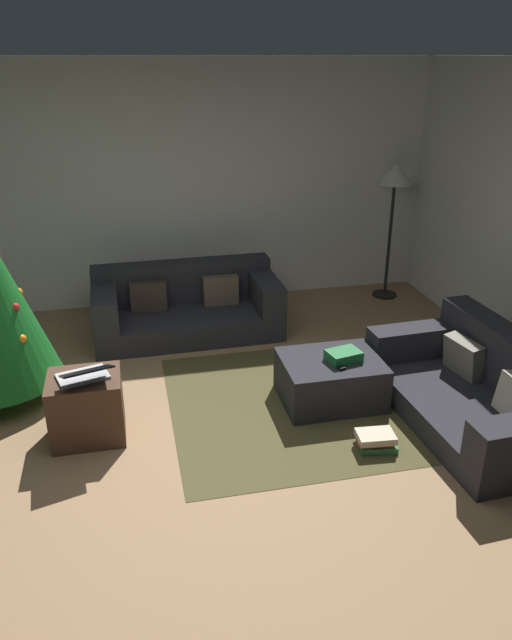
{
  "coord_description": "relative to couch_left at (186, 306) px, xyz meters",
  "views": [
    {
      "loc": [
        -0.31,
        -3.47,
        2.62
      ],
      "look_at": [
        0.61,
        0.66,
        0.75
      ],
      "focal_mm": 33.98,
      "sensor_mm": 36.0,
      "label": 1
    }
  ],
  "objects": [
    {
      "name": "book_stack",
      "position": [
        1.09,
        -2.35,
        -0.2
      ],
      "size": [
        0.31,
        0.25,
        0.13
      ],
      "color": "#387A47",
      "rests_on": "ground_plane"
    },
    {
      "name": "couch_right",
      "position": [
        2.03,
        -2.15,
        -0.01
      ],
      "size": [
        1.03,
        1.77,
        0.67
      ],
      "rotation": [
        0.0,
        0.0,
        1.62
      ],
      "color": "#26262B",
      "rests_on": "ground_plane"
    },
    {
      "name": "laptop",
      "position": [
        -0.91,
        -1.8,
        0.29
      ],
      "size": [
        0.44,
        0.46,
        0.18
      ],
      "color": "silver",
      "rests_on": "side_table"
    },
    {
      "name": "gift_box",
      "position": [
        1.07,
        -1.68,
        0.15
      ],
      "size": [
        0.29,
        0.24,
        0.09
      ],
      "primitive_type": "cube",
      "rotation": [
        0.0,
        0.0,
        0.21
      ],
      "color": "#19662D",
      "rests_on": "ottoman"
    },
    {
      "name": "ground_plane",
      "position": [
        -0.23,
        -2.24,
        -0.26
      ],
      "size": [
        6.4,
        6.4,
        0.0
      ],
      "primitive_type": "plane",
      "color": "#93704C"
    },
    {
      "name": "side_table",
      "position": [
        -0.93,
        -1.74,
        -0.01
      ],
      "size": [
        0.52,
        0.44,
        0.49
      ],
      "primitive_type": "cube",
      "color": "#4C3323",
      "rests_on": "ground_plane"
    },
    {
      "name": "area_rug",
      "position": [
        0.99,
        -1.64,
        -0.26
      ],
      "size": [
        2.6,
        2.0,
        0.01
      ],
      "primitive_type": "cube",
      "color": "#4A4425",
      "rests_on": "ground_plane"
    },
    {
      "name": "rear_partition",
      "position": [
        -0.23,
        0.9,
        1.04
      ],
      "size": [
        6.4,
        0.12,
        2.6
      ],
      "primitive_type": "cube",
      "color": "silver",
      "rests_on": "ground_plane"
    },
    {
      "name": "corner_lamp",
      "position": [
        2.39,
        0.46,
        1.05
      ],
      "size": [
        0.36,
        0.36,
        1.55
      ],
      "color": "black",
      "rests_on": "ground_plane"
    },
    {
      "name": "ottoman",
      "position": [
        0.99,
        -1.64,
        -0.08
      ],
      "size": [
        0.79,
        0.64,
        0.37
      ],
      "primitive_type": "cube",
      "color": "#26262B",
      "rests_on": "ground_plane"
    },
    {
      "name": "tv_remote",
      "position": [
        1.0,
        -1.75,
        0.12
      ],
      "size": [
        0.09,
        0.17,
        0.02
      ],
      "primitive_type": "cube",
      "rotation": [
        0.0,
        0.0,
        0.23
      ],
      "color": "black",
      "rests_on": "ottoman"
    },
    {
      "name": "couch_left",
      "position": [
        0.0,
        0.0,
        0.0
      ],
      "size": [
        1.85,
        0.92,
        0.66
      ],
      "rotation": [
        0.0,
        0.0,
        3.16
      ],
      "color": "#26262B",
      "rests_on": "ground_plane"
    }
  ]
}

